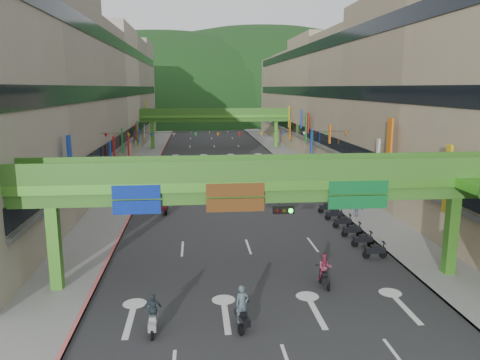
# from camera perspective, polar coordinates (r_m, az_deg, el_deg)

# --- Properties ---
(ground) EXTENTS (320.00, 320.00, 0.00)m
(ground) POSITION_cam_1_polar(r_m,az_deg,el_deg) (21.56, 4.84, -18.72)
(ground) COLOR black
(ground) RESTS_ON ground
(road_slab) EXTENTS (18.00, 140.00, 0.02)m
(road_slab) POSITION_cam_1_polar(r_m,az_deg,el_deg) (69.29, -2.53, 2.30)
(road_slab) COLOR #28282B
(road_slab) RESTS_ON ground
(sidewalk_left) EXTENTS (4.00, 140.00, 0.15)m
(sidewalk_left) POSITION_cam_1_polar(r_m,az_deg,el_deg) (69.60, -11.62, 2.17)
(sidewalk_left) COLOR gray
(sidewalk_left) RESTS_ON ground
(sidewalk_right) EXTENTS (4.00, 140.00, 0.15)m
(sidewalk_right) POSITION_cam_1_polar(r_m,az_deg,el_deg) (70.69, 6.41, 2.47)
(sidewalk_right) COLOR gray
(sidewalk_right) RESTS_ON ground
(curb_left) EXTENTS (0.20, 140.00, 0.18)m
(curb_left) POSITION_cam_1_polar(r_m,az_deg,el_deg) (69.42, -10.06, 2.22)
(curb_left) COLOR #CC5959
(curb_left) RESTS_ON ground
(curb_right) EXTENTS (0.20, 140.00, 0.18)m
(curb_right) POSITION_cam_1_polar(r_m,az_deg,el_deg) (70.33, 4.90, 2.47)
(curb_right) COLOR gray
(curb_right) RESTS_ON ground
(building_row_left) EXTENTS (12.80, 95.00, 19.00)m
(building_row_left) POSITION_cam_1_polar(r_m,az_deg,el_deg) (70.09, -18.48, 9.60)
(building_row_left) COLOR #9E937F
(building_row_left) RESTS_ON ground
(building_row_right) EXTENTS (12.80, 95.00, 19.00)m
(building_row_right) POSITION_cam_1_polar(r_m,az_deg,el_deg) (71.96, 12.87, 9.92)
(building_row_right) COLOR gray
(building_row_right) RESTS_ON ground
(overpass_near) EXTENTS (28.00, 12.27, 7.10)m
(overpass_near) POSITION_cam_1_polar(r_m,az_deg,el_deg) (24.78, 4.95, -1.75)
(overpass_near) COLOR #4C9E2D
(overpass_near) RESTS_ON ground
(overpass_far) EXTENTS (28.00, 2.20, 7.10)m
(overpass_far) POSITION_cam_1_polar(r_m,az_deg,el_deg) (83.61, -3.11, 7.55)
(overpass_far) COLOR #4C9E2D
(overpass_far) RESTS_ON ground
(hill_left) EXTENTS (168.00, 140.00, 112.00)m
(hill_left) POSITION_cam_1_polar(r_m,az_deg,el_deg) (179.06, -9.25, 7.64)
(hill_left) COLOR #1C4419
(hill_left) RESTS_ON ground
(hill_right) EXTENTS (208.00, 176.00, 128.00)m
(hill_right) POSITION_cam_1_polar(r_m,az_deg,el_deg) (200.69, 2.71, 8.15)
(hill_right) COLOR #1C4419
(hill_right) RESTS_ON ground
(bunting_string) EXTENTS (26.00, 0.36, 0.47)m
(bunting_string) POSITION_cam_1_polar(r_m,az_deg,el_deg) (48.72, -1.36, 5.58)
(bunting_string) COLOR black
(bunting_string) RESTS_ON ground
(scooter_rider_near) EXTENTS (0.76, 1.58, 2.07)m
(scooter_rider_near) POSITION_cam_1_polar(r_m,az_deg,el_deg) (21.78, 0.27, -15.46)
(scooter_rider_near) COLOR black
(scooter_rider_near) RESTS_ON ground
(scooter_rider_mid) EXTENTS (0.84, 1.59, 1.89)m
(scooter_rider_mid) POSITION_cam_1_polar(r_m,az_deg,el_deg) (26.36, 10.28, -10.76)
(scooter_rider_mid) COLOR black
(scooter_rider_mid) RESTS_ON ground
(scooter_rider_left) EXTENTS (0.89, 1.60, 1.87)m
(scooter_rider_left) POSITION_cam_1_polar(r_m,az_deg,el_deg) (21.81, -10.58, -15.77)
(scooter_rider_left) COLOR gray
(scooter_rider_left) RESTS_ON ground
(scooter_rider_far) EXTENTS (0.88, 1.60, 2.01)m
(scooter_rider_far) POSITION_cam_1_polar(r_m,az_deg,el_deg) (40.79, -9.13, -2.73)
(scooter_rider_far) COLOR maroon
(scooter_rider_far) RESTS_ON ground
(parked_scooter_row) EXTENTS (1.60, 11.55, 1.08)m
(parked_scooter_row) POSITION_cam_1_polar(r_m,az_deg,el_deg) (36.26, 12.97, -5.45)
(parked_scooter_row) COLOR black
(parked_scooter_row) RESTS_ON ground
(car_silver) EXTENTS (1.58, 4.26, 1.39)m
(car_silver) POSITION_cam_1_polar(r_m,az_deg,el_deg) (62.66, -6.45, 1.92)
(car_silver) COLOR #A3A4AB
(car_silver) RESTS_ON ground
(car_yellow) EXTENTS (1.67, 3.67, 1.22)m
(car_yellow) POSITION_cam_1_polar(r_m,az_deg,el_deg) (61.85, 1.68, 1.79)
(car_yellow) COLOR yellow
(car_yellow) RESTS_ON ground
(pedestrian_red) EXTENTS (0.92, 0.76, 1.73)m
(pedestrian_red) POSITION_cam_1_polar(r_m,az_deg,el_deg) (32.23, 24.21, -7.66)
(pedestrian_red) COLOR #AC2047
(pedestrian_red) RESTS_ON ground
(pedestrian_dark) EXTENTS (0.94, 0.45, 1.56)m
(pedestrian_dark) POSITION_cam_1_polar(r_m,az_deg,el_deg) (47.95, 13.75, -1.10)
(pedestrian_dark) COLOR black
(pedestrian_dark) RESTS_ON ground
(pedestrian_blue) EXTENTS (0.81, 0.59, 1.60)m
(pedestrian_blue) POSITION_cam_1_polar(r_m,az_deg,el_deg) (40.25, 14.01, -3.43)
(pedestrian_blue) COLOR #333957
(pedestrian_blue) RESTS_ON ground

